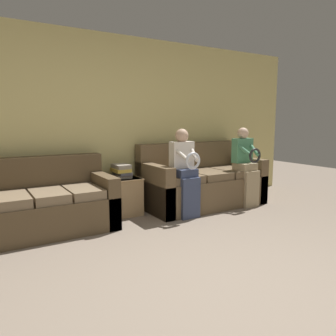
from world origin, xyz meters
name	(u,v)px	position (x,y,z in m)	size (l,w,h in m)	color
ground_plane	(238,297)	(0.00, 0.00, 0.00)	(14.00, 14.00, 0.00)	gray
wall_back	(102,124)	(0.00, 2.86, 1.27)	(7.20, 0.06, 2.55)	#DBCC7F
couch_main	(201,183)	(1.43, 2.36, 0.34)	(1.91, 0.91, 0.97)	brown
couch_side	(47,205)	(-0.91, 2.35, 0.32)	(1.55, 0.86, 0.88)	brown
child_left_seated	(185,169)	(0.86, 1.98, 0.67)	(0.34, 0.38, 1.22)	#384260
child_right_seated	(246,163)	(2.00, 1.98, 0.67)	(0.33, 0.38, 1.22)	tan
side_shelf	(122,195)	(0.15, 2.55, 0.27)	(0.46, 0.52, 0.53)	tan
book_stack	(121,171)	(0.15, 2.55, 0.62)	(0.22, 0.32, 0.19)	gray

